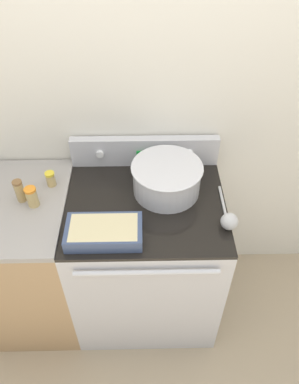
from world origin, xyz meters
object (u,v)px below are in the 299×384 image
(ladle, at_px, (229,220))
(spice_jar_orange_cap, at_px, (32,197))
(casserole_dish, at_px, (104,231))
(spice_jar_yellow_cap, at_px, (51,179))
(spice_jar_brown_cap, at_px, (20,191))
(mixing_bowl, at_px, (167,177))

(ladle, xyz_separation_m, spice_jar_orange_cap, (-0.93, 0.14, 0.03))
(casserole_dish, bearing_deg, spice_jar_yellow_cap, 130.65)
(spice_jar_yellow_cap, xyz_separation_m, spice_jar_brown_cap, (-0.13, -0.11, 0.02))
(spice_jar_orange_cap, xyz_separation_m, spice_jar_brown_cap, (-0.07, 0.03, 0.01))
(mixing_bowl, height_order, spice_jar_brown_cap, mixing_bowl)
(ladle, relative_size, spice_jar_orange_cap, 2.86)
(spice_jar_orange_cap, bearing_deg, casserole_dish, -29.22)
(mixing_bowl, xyz_separation_m, casserole_dish, (-0.30, -0.30, -0.05))
(spice_jar_brown_cap, bearing_deg, spice_jar_orange_cap, -27.69)
(ladle, bearing_deg, mixing_bowl, 138.50)
(casserole_dish, xyz_separation_m, spice_jar_brown_cap, (-0.42, 0.23, 0.04))
(spice_jar_orange_cap, bearing_deg, mixing_bowl, 8.95)
(casserole_dish, bearing_deg, spice_jar_brown_cap, 151.02)
(mixing_bowl, relative_size, ladle, 1.16)
(casserole_dish, height_order, spice_jar_orange_cap, spice_jar_orange_cap)
(spice_jar_orange_cap, relative_size, spice_jar_brown_cap, 0.87)
(casserole_dish, relative_size, spice_jar_orange_cap, 3.19)
(mixing_bowl, bearing_deg, spice_jar_yellow_cap, 176.13)
(mixing_bowl, bearing_deg, ladle, -41.50)
(mixing_bowl, height_order, casserole_dish, mixing_bowl)
(spice_jar_brown_cap, bearing_deg, mixing_bowl, 5.47)
(mixing_bowl, height_order, spice_jar_yellow_cap, mixing_bowl)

